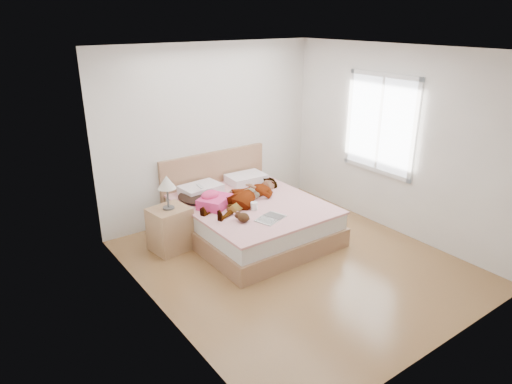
% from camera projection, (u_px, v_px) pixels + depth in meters
% --- Properties ---
extents(ground, '(4.00, 4.00, 0.00)m').
position_uv_depth(ground, '(295.00, 263.00, 5.80)').
color(ground, '#55351A').
rests_on(ground, ground).
extents(woman, '(1.65, 1.07, 0.21)m').
position_uv_depth(woman, '(246.00, 193.00, 6.37)').
color(woman, white).
rests_on(woman, bed).
extents(hair, '(0.54, 0.62, 0.08)m').
position_uv_depth(hair, '(194.00, 197.00, 6.43)').
color(hair, black).
rests_on(hair, bed).
extents(phone, '(0.08, 0.11, 0.06)m').
position_uv_depth(phone, '(200.00, 186.00, 6.37)').
color(phone, silver).
rests_on(phone, bed).
extents(room_shell, '(4.00, 4.00, 4.00)m').
position_uv_depth(room_shell, '(380.00, 124.00, 6.45)').
color(room_shell, white).
rests_on(room_shell, ground).
extents(bed, '(1.80, 2.08, 1.00)m').
position_uv_depth(bed, '(248.00, 216.00, 6.48)').
color(bed, '#8F6542').
rests_on(bed, ground).
extents(towel, '(0.55, 0.52, 0.23)m').
position_uv_depth(towel, '(214.00, 200.00, 6.17)').
color(towel, '#FF4585').
rests_on(towel, bed).
extents(magazine, '(0.44, 0.36, 0.02)m').
position_uv_depth(magazine, '(271.00, 218.00, 5.83)').
color(magazine, white).
rests_on(magazine, bed).
extents(coffee_mug, '(0.14, 0.12, 0.11)m').
position_uv_depth(coffee_mug, '(254.00, 206.00, 6.09)').
color(coffee_mug, white).
rests_on(coffee_mug, bed).
extents(plush_toy, '(0.18, 0.23, 0.12)m').
position_uv_depth(plush_toy, '(242.00, 217.00, 5.73)').
color(plush_toy, black).
rests_on(plush_toy, bed).
extents(nightstand, '(0.54, 0.49, 1.04)m').
position_uv_depth(nightstand, '(170.00, 226.00, 6.02)').
color(nightstand, '#936844').
rests_on(nightstand, ground).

